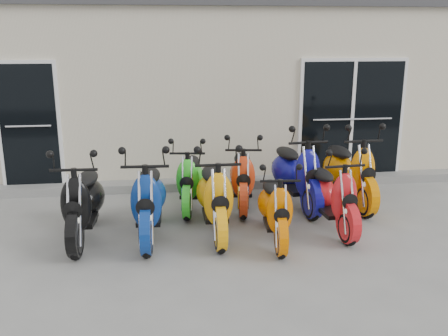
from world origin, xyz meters
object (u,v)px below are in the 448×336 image
at_px(scooter_back_red, 243,169).
at_px(scooter_back_blue, 296,164).
at_px(scooter_back_green, 190,171).
at_px(scooter_back_yellow, 350,162).
at_px(scooter_front_black, 82,192).
at_px(scooter_front_orange_b, 275,199).
at_px(scooter_front_red, 331,186).
at_px(scooter_front_orange_a, 215,187).
at_px(scooter_front_blue, 148,189).

bearing_deg(scooter_back_red, scooter_back_blue, 0.86).
relative_size(scooter_back_green, scooter_back_yellow, 0.86).
height_order(scooter_front_black, scooter_front_orange_b, scooter_front_black).
height_order(scooter_front_black, scooter_front_red, scooter_front_black).
relative_size(scooter_back_green, scooter_back_blue, 0.86).
bearing_deg(scooter_back_green, scooter_front_orange_a, -68.21).
height_order(scooter_front_black, scooter_back_yellow, scooter_back_yellow).
xyz_separation_m(scooter_front_orange_b, scooter_back_yellow, (1.53, 1.34, 0.12)).
relative_size(scooter_front_blue, scooter_front_orange_b, 1.18).
height_order(scooter_front_orange_b, scooter_back_green, scooter_back_green).
distance_m(scooter_front_blue, scooter_back_green, 1.30).
relative_size(scooter_front_orange_b, scooter_front_red, 0.92).
height_order(scooter_front_blue, scooter_front_red, scooter_front_blue).
height_order(scooter_front_black, scooter_front_blue, scooter_front_blue).
bearing_deg(scooter_back_green, scooter_back_yellow, 4.94).
bearing_deg(scooter_back_green, scooter_back_blue, 3.32).
distance_m(scooter_front_black, scooter_front_red, 3.45).
relative_size(scooter_front_red, scooter_back_red, 1.01).
bearing_deg(scooter_back_blue, scooter_back_yellow, -6.12).
bearing_deg(scooter_front_blue, scooter_front_orange_b, -8.93).
height_order(scooter_front_blue, scooter_front_orange_a, scooter_front_blue).
bearing_deg(scooter_front_black, scooter_front_red, 1.38).
xyz_separation_m(scooter_front_orange_b, scooter_front_red, (0.89, 0.32, 0.05)).
distance_m(scooter_back_red, scooter_back_yellow, 1.75).
xyz_separation_m(scooter_back_blue, scooter_back_yellow, (0.89, 0.00, -0.00)).
distance_m(scooter_front_black, scooter_back_green, 1.86).
bearing_deg(scooter_front_orange_b, scooter_back_yellow, 45.57).
distance_m(scooter_front_blue, scooter_back_red, 1.84).
bearing_deg(scooter_front_red, scooter_front_black, 174.76).
relative_size(scooter_front_blue, scooter_back_red, 1.09).
height_order(scooter_front_orange_b, scooter_back_red, scooter_back_red).
xyz_separation_m(scooter_front_red, scooter_back_blue, (-0.24, 1.01, 0.07)).
bearing_deg(scooter_back_blue, scooter_front_orange_b, -122.05).
xyz_separation_m(scooter_front_blue, scooter_back_yellow, (3.22, 1.00, 0.02)).
xyz_separation_m(scooter_front_orange_b, scooter_back_blue, (0.64, 1.34, 0.13)).
bearing_deg(scooter_back_yellow, scooter_back_blue, 176.62).
relative_size(scooter_back_blue, scooter_back_yellow, 1.00).
xyz_separation_m(scooter_back_red, scooter_back_blue, (0.86, -0.11, 0.08)).
height_order(scooter_front_orange_a, scooter_front_red, scooter_front_orange_a).
xyz_separation_m(scooter_front_orange_a, scooter_back_blue, (1.42, 0.99, 0.03)).
bearing_deg(scooter_back_yellow, scooter_front_orange_b, -142.47).
xyz_separation_m(scooter_front_black, scooter_front_orange_b, (2.56, -0.37, -0.09)).
height_order(scooter_back_green, scooter_back_red, scooter_back_red).
xyz_separation_m(scooter_front_black, scooter_back_blue, (3.21, 0.96, 0.04)).
bearing_deg(scooter_front_blue, scooter_back_green, 63.42).
distance_m(scooter_front_blue, scooter_front_red, 2.57).
xyz_separation_m(scooter_front_black, scooter_back_green, (1.50, 1.10, -0.06)).
height_order(scooter_front_blue, scooter_back_blue, scooter_back_blue).
bearing_deg(scooter_back_green, scooter_front_black, -136.06).
height_order(scooter_front_blue, scooter_back_yellow, scooter_back_yellow).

